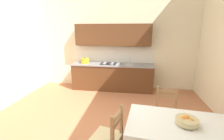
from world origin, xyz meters
name	(u,v)px	position (x,y,z in m)	size (l,w,h in m)	color
ground_plane	(98,137)	(0.00, 0.00, -0.05)	(5.98, 6.20, 0.10)	#B7704C
wall_back	(116,27)	(0.00, 2.86, 2.09)	(5.98, 0.12, 4.18)	beige
kitchen_cabinetry	(112,65)	(-0.08, 2.53, 0.86)	(2.74, 0.63, 2.20)	#56331C
dining_table	(179,131)	(1.33, -0.56, 0.62)	(1.53, 1.01, 0.75)	brown
dining_chair_tv_side	(109,137)	(0.32, -0.60, 0.44)	(0.51, 0.51, 0.93)	#D1BC89
dining_chair_kitchen_side	(165,113)	(1.30, 0.28, 0.44)	(0.49, 0.49, 0.93)	#D1BC89
fruit_bowl	(187,121)	(1.41, -0.57, 0.81)	(0.30, 0.30, 0.12)	tan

